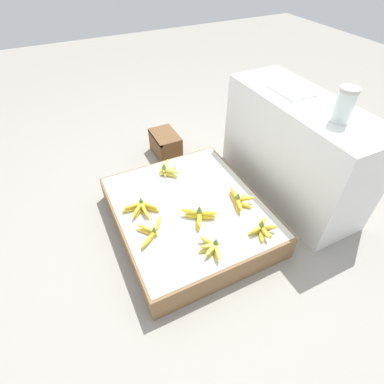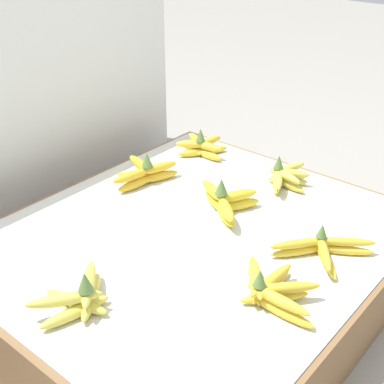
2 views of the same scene
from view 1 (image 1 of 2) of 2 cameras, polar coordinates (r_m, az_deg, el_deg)
ground_plane at (r=2.23m, az=-0.60°, el=-6.13°), size 10.00×10.00×0.00m
display_platform at (r=2.16m, az=-0.62°, el=-4.41°), size 1.13×0.99×0.20m
back_vendor_table at (r=2.40m, az=18.86°, el=7.62°), size 1.23×0.46×0.78m
wooden_crate at (r=2.85m, az=-5.09°, el=9.04°), size 0.32×0.21×0.22m
banana_bunch_front_midleft at (r=2.06m, az=-9.64°, el=-2.96°), size 0.18×0.25×0.10m
banana_bunch_front_midright at (r=1.91m, az=-7.75°, el=-7.50°), size 0.21×0.22×0.09m
banana_bunch_middle_left at (r=2.35m, az=-4.83°, el=4.21°), size 0.22×0.17×0.11m
banana_bunch_middle_midright at (r=1.97m, az=1.41°, el=-4.57°), size 0.21×0.22×0.11m
banana_bunch_middle_right at (r=1.82m, az=3.85°, el=-10.52°), size 0.22×0.15×0.10m
banana_bunch_back_midright at (r=2.11m, az=8.94°, el=-1.55°), size 0.24×0.18×0.11m
banana_bunch_back_right at (r=1.96m, az=13.26°, el=-6.87°), size 0.18×0.19×0.10m
glass_jar at (r=1.99m, az=27.04°, el=14.56°), size 0.11×0.11×0.21m
foam_tray_white at (r=2.31m, az=18.46°, el=17.90°), size 0.28×0.22×0.02m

